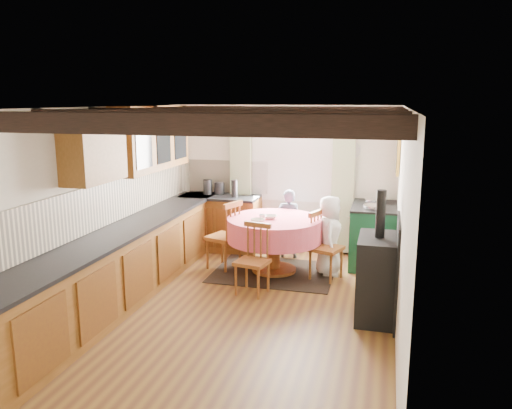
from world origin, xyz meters
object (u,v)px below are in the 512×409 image
(chair_right, at_px, (326,246))
(child_far, at_px, (289,224))
(chair_near, at_px, (252,259))
(cup, at_px, (262,217))
(dining_table, at_px, (274,246))
(chair_left, at_px, (224,235))
(cast_iron_stove, at_px, (379,256))
(aga_range, at_px, (373,235))
(child_right, at_px, (329,235))

(chair_right, height_order, child_far, child_far)
(chair_near, bearing_deg, cup, 105.06)
(dining_table, bearing_deg, cup, -135.38)
(chair_left, relative_size, cast_iron_stove, 0.68)
(aga_range, bearing_deg, cast_iron_stove, -86.81)
(chair_near, xyz_separation_m, cast_iron_stove, (1.58, -0.37, 0.29))
(chair_left, height_order, cup, chair_left)
(chair_near, bearing_deg, cast_iron_stove, -1.88)
(cast_iron_stove, bearing_deg, cup, 146.37)
(dining_table, height_order, chair_near, chair_near)
(chair_near, bearing_deg, dining_table, 94.73)
(aga_range, xyz_separation_m, child_right, (-0.60, -0.60, 0.10))
(cast_iron_stove, xyz_separation_m, child_far, (-1.43, 2.02, -0.20))
(chair_right, height_order, child_right, child_right)
(chair_near, distance_m, aga_range, 2.18)
(dining_table, xyz_separation_m, chair_left, (-0.78, 0.03, 0.11))
(cast_iron_stove, height_order, child_far, cast_iron_stove)
(chair_left, distance_m, child_right, 1.56)
(aga_range, relative_size, cast_iron_stove, 0.69)
(child_right, relative_size, cup, 13.04)
(cast_iron_stove, relative_size, child_right, 1.31)
(chair_near, bearing_deg, child_right, 60.43)
(dining_table, bearing_deg, chair_left, 177.85)
(chair_left, xyz_separation_m, cast_iron_stove, (2.27, -1.26, 0.24))
(chair_near, height_order, child_right, child_right)
(dining_table, relative_size, aga_range, 1.31)
(chair_left, xyz_separation_m, child_right, (1.56, 0.12, 0.06))
(cup, bearing_deg, child_far, 77.84)
(child_far, relative_size, cup, 12.54)
(dining_table, relative_size, chair_right, 1.40)
(chair_left, distance_m, cup, 0.74)
(child_far, distance_m, child_right, 0.96)
(chair_near, xyz_separation_m, chair_right, (0.86, 0.79, 0.02))
(chair_left, relative_size, child_right, 0.89)
(cup, bearing_deg, chair_left, 164.67)
(chair_near, relative_size, chair_right, 0.95)
(cup, bearing_deg, dining_table, 44.62)
(chair_left, distance_m, chair_right, 1.55)
(chair_left, relative_size, cup, 11.66)
(chair_left, xyz_separation_m, chair_right, (1.54, -0.10, -0.03))
(chair_near, height_order, child_far, child_far)
(chair_right, bearing_deg, cast_iron_stove, -128.06)
(chair_left, height_order, child_right, child_right)
(child_far, height_order, child_right, child_right)
(chair_near, height_order, cup, chair_near)
(dining_table, xyz_separation_m, chair_near, (-0.10, -0.86, 0.05))
(child_right, bearing_deg, cast_iron_stove, -158.41)
(child_far, bearing_deg, cup, 74.36)
(dining_table, xyz_separation_m, cup, (-0.15, -0.14, 0.45))
(chair_right, distance_m, cast_iron_stove, 1.39)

